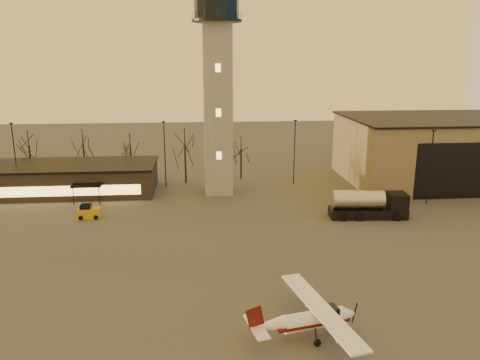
% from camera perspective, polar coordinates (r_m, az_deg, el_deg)
% --- Properties ---
extents(ground, '(220.00, 220.00, 0.00)m').
position_cam_1_polar(ground, '(41.33, -0.77, -13.08)').
color(ground, '#43403D').
rests_on(ground, ground).
extents(control_tower, '(6.80, 6.80, 32.60)m').
position_cam_1_polar(control_tower, '(66.63, -2.76, 12.09)').
color(control_tower, gray).
rests_on(control_tower, ground).
extents(hangar, '(30.60, 20.60, 10.30)m').
position_cam_1_polar(hangar, '(81.59, 23.43, 3.46)').
color(hangar, '#8C775B').
rests_on(hangar, ground).
extents(terminal, '(25.40, 12.20, 4.30)m').
position_cam_1_polar(terminal, '(73.19, -20.15, 0.21)').
color(terminal, black).
rests_on(terminal, ground).
extents(light_poles, '(58.50, 12.25, 10.14)m').
position_cam_1_polar(light_poles, '(68.98, -2.26, 3.04)').
color(light_poles, black).
rests_on(light_poles, ground).
extents(tree_row, '(37.20, 9.20, 8.80)m').
position_cam_1_polar(tree_row, '(77.62, -13.12, 4.36)').
color(tree_row, black).
rests_on(tree_row, ground).
extents(cessna_front, '(8.83, 11.11, 3.06)m').
position_cam_1_polar(cessna_front, '(35.11, 9.19, -16.73)').
color(cessna_front, white).
rests_on(cessna_front, ground).
extents(fuel_truck, '(9.63, 3.68, 3.51)m').
position_cam_1_polar(fuel_truck, '(60.23, 15.31, -3.15)').
color(fuel_truck, black).
rests_on(fuel_truck, ground).
extents(service_cart, '(2.74, 1.79, 1.72)m').
position_cam_1_polar(service_cart, '(61.09, -17.95, -3.82)').
color(service_cart, '#C8950B').
rests_on(service_cart, ground).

